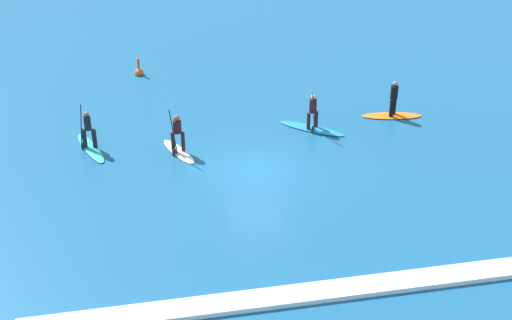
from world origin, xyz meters
TOP-DOWN VIEW (x-y plane):
  - ground_plane at (0.00, 0.00)m, footprint 120.00×120.00m
  - surfer_on_blue_board at (3.21, 3.11)m, footprint 2.89×2.44m
  - surfer_on_white_board at (-3.01, 2.13)m, footprint 1.52×2.54m
  - surfer_on_orange_board at (7.25, 3.68)m, footprint 2.91×1.21m
  - surfer_on_teal_board at (-6.76, 3.14)m, footprint 1.54×3.03m
  - marker_buoy at (-4.23, 10.87)m, footprint 0.47×0.47m
  - wave_crest at (0.00, -8.09)m, footprint 18.01×0.90m

SIDE VIEW (x-z plane):
  - ground_plane at x=0.00m, z-range 0.00..0.00m
  - wave_crest at x=0.00m, z-range 0.00..0.18m
  - marker_buoy at x=-4.23m, z-range -0.37..0.69m
  - surfer_on_teal_board at x=-6.76m, z-range -0.64..1.49m
  - surfer_on_blue_board at x=3.21m, z-range -0.59..1.45m
  - surfer_on_orange_board at x=7.25m, z-range -0.43..1.37m
  - surfer_on_white_board at x=-3.01m, z-range -0.51..1.74m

